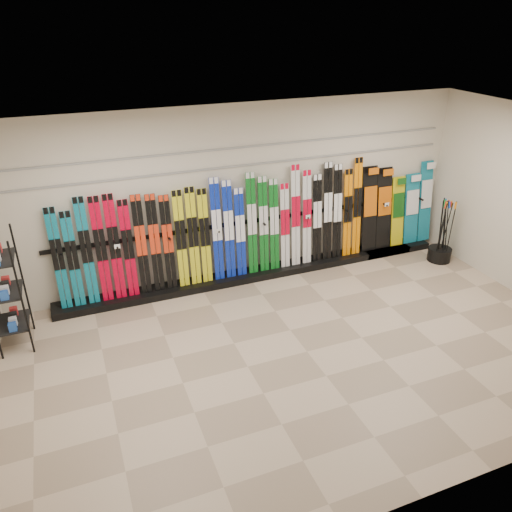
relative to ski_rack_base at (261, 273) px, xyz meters
name	(u,v)px	position (x,y,z in m)	size (l,w,h in m)	color
floor	(307,352)	(-0.22, -2.28, -0.06)	(8.00, 8.00, 0.00)	gray
back_wall	(244,194)	(-0.22, 0.22, 1.44)	(8.00, 8.00, 0.00)	beige
ceiling	(319,137)	(-0.22, -2.28, 2.94)	(8.00, 8.00, 0.00)	silver
ski_rack_base	(261,273)	(0.00, 0.00, 0.00)	(8.00, 0.40, 0.12)	black
skis	(225,232)	(-0.65, 0.03, 0.90)	(5.37, 0.19, 1.82)	#0C687F
snowboards	(397,208)	(2.84, 0.08, 0.81)	(1.57, 0.25, 1.61)	black
accessory_rack	(6,292)	(-3.97, -0.58, 0.79)	(0.40, 0.60, 1.70)	black
pole_bin	(439,254)	(3.38, -0.68, 0.07)	(0.43, 0.43, 0.25)	black
ski_poles	(443,231)	(3.36, -0.69, 0.55)	(0.28, 0.32, 1.18)	black
slatwall_rail_0	(244,165)	(-0.22, 0.20, 1.94)	(7.60, 0.02, 0.03)	gray
slatwall_rail_1	(244,147)	(-0.22, 0.20, 2.24)	(7.60, 0.02, 0.03)	gray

